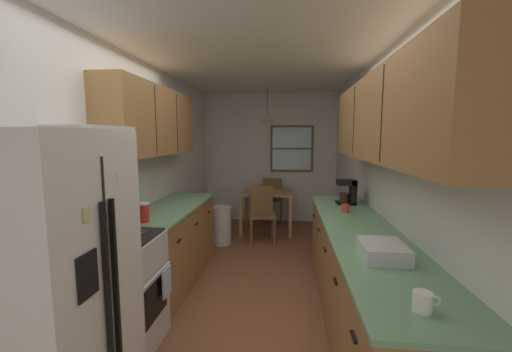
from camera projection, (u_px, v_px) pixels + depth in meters
ground_plane at (258, 275)px, 3.95m from camera, size 12.00×12.00×0.00m
wall_left at (149, 171)px, 3.92m from camera, size 0.10×9.00×2.55m
wall_right at (375, 174)px, 3.66m from camera, size 0.10×9.00×2.55m
wall_back at (270, 158)px, 6.41m from camera, size 4.40×0.10×2.55m
ceiling_slab at (258, 58)px, 3.63m from camera, size 4.40×9.00×0.08m
refrigerator at (48, 289)px, 1.74m from camera, size 0.73×0.79×1.74m
stove_range at (116, 292)px, 2.52m from camera, size 0.66×0.64×1.10m
microwave_over_range at (93, 146)px, 2.39m from camera, size 0.39×0.59×0.30m
counter_left at (171, 244)px, 3.73m from camera, size 0.64×1.80×0.90m
upper_cabinets_left at (153, 122)px, 3.52m from camera, size 0.33×1.88×0.74m
counter_right at (360, 278)px, 2.82m from camera, size 0.64×3.14×0.90m
upper_cabinets_right at (386, 118)px, 2.59m from camera, size 0.33×2.82×0.70m
dining_table at (267, 198)px, 5.73m from camera, size 0.90×0.77×0.72m
dining_chair_near at (262, 211)px, 5.16m from camera, size 0.45×0.45×0.90m
dining_chair_far at (273, 197)px, 6.32m from camera, size 0.42×0.42×0.90m
pendant_light at (267, 118)px, 5.56m from camera, size 0.25×0.25×0.58m
back_window at (292, 149)px, 6.27m from camera, size 0.84×0.05×0.91m
trash_bin at (221, 225)px, 5.07m from camera, size 0.33×0.33×0.60m
storage_canister at (143, 212)px, 2.99m from camera, size 0.11×0.11×0.18m
dish_towel at (167, 282)px, 2.64m from camera, size 0.02×0.16×0.24m
coffee_maker at (349, 191)px, 3.78m from camera, size 0.22×0.18×0.29m
mug_by_coffeemaker at (423, 302)px, 1.46m from camera, size 0.12×0.09×0.09m
mug_spare at (345, 208)px, 3.37m from camera, size 0.12×0.08×0.09m
dish_rack at (383, 251)px, 2.10m from camera, size 0.28×0.34×0.10m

